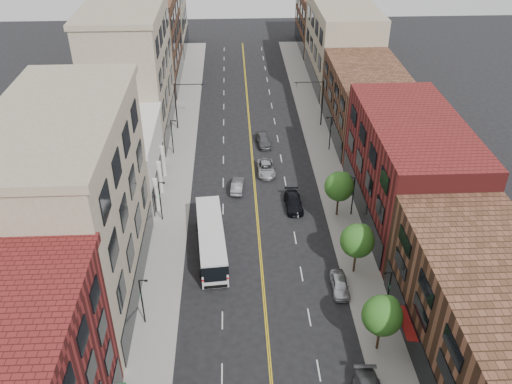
{
  "coord_description": "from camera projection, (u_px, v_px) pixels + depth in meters",
  "views": [
    {
      "loc": [
        -2.6,
        -27.4,
        36.69
      ],
      "look_at": [
        -0.26,
        21.79,
        5.0
      ],
      "focal_mm": 38.0,
      "sensor_mm": 36.0,
      "label": 1
    }
  ],
  "objects": [
    {
      "name": "car_lane_c",
      "position": [
        263.0,
        140.0,
        78.07
      ],
      "size": [
        2.38,
        4.77,
        1.56
      ],
      "primitive_type": "imported",
      "rotation": [
        0.0,
        0.0,
        0.12
      ],
      "color": "#4A4B4F",
      "rests_on": "ground"
    },
    {
      "name": "car_parked_far",
      "position": [
        340.0,
        285.0,
        52.53
      ],
      "size": [
        1.72,
        4.08,
        1.38
      ],
      "primitive_type": "imported",
      "rotation": [
        0.0,
        0.0,
        -0.02
      ],
      "color": "#B8BAC1",
      "rests_on": "ground"
    },
    {
      "name": "tree_r_1",
      "position": [
        383.0,
        314.0,
        44.53
      ],
      "size": [
        3.4,
        3.4,
        5.59
      ],
      "color": "black",
      "rests_on": "sidewalk_right"
    },
    {
      "name": "bldg_l_white",
      "position": [
        116.0,
        162.0,
        66.17
      ],
      "size": [
        10.0,
        14.0,
        8.0
      ],
      "primitive_type": "cube",
      "color": "silver",
      "rests_on": "ground"
    },
    {
      "name": "car_lane_b",
      "position": [
        266.0,
        168.0,
        71.41
      ],
      "size": [
        2.35,
        4.95,
        1.36
      ],
      "primitive_type": "imported",
      "rotation": [
        0.0,
        0.0,
        0.02
      ],
      "color": "#ACADB4",
      "rests_on": "ground"
    },
    {
      "name": "bldg_l_tanoffice",
      "position": [
        74.0,
        212.0,
        48.34
      ],
      "size": [
        10.0,
        22.0,
        18.0
      ],
      "primitive_type": "cube",
      "color": "gray",
      "rests_on": "ground"
    },
    {
      "name": "signal_mast_right",
      "position": [
        318.0,
        98.0,
        81.19
      ],
      "size": [
        4.49,
        0.18,
        7.2
      ],
      "color": "black",
      "rests_on": "sidewalk_right"
    },
    {
      "name": "bldg_r_mid",
      "position": [
        409.0,
        170.0,
        60.56
      ],
      "size": [
        10.0,
        22.0,
        12.0
      ],
      "primitive_type": "cube",
      "color": "maroon",
      "rests_on": "ground"
    },
    {
      "name": "car_lane_a",
      "position": [
        294.0,
        202.0,
        64.58
      ],
      "size": [
        2.11,
        4.9,
        1.41
      ],
      "primitive_type": "imported",
      "rotation": [
        0.0,
        0.0,
        0.03
      ],
      "color": "black",
      "rests_on": "ground"
    },
    {
      "name": "bldg_l_far_c",
      "position": [
        158.0,
        1.0,
        109.12
      ],
      "size": [
        10.0,
        16.0,
        20.0
      ],
      "primitive_type": "cube",
      "color": "gray",
      "rests_on": "ground"
    },
    {
      "name": "sidewalk_right",
      "position": [
        327.0,
        168.0,
        72.73
      ],
      "size": [
        4.0,
        110.0,
        0.15
      ],
      "primitive_type": "cube",
      "color": "gray",
      "rests_on": "ground"
    },
    {
      "name": "bldg_r_far_a",
      "position": [
        367.0,
        103.0,
        78.74
      ],
      "size": [
        10.0,
        20.0,
        10.0
      ],
      "primitive_type": "cube",
      "color": "#513220",
      "rests_on": "ground"
    },
    {
      "name": "lamp_r_1",
      "position": [
        388.0,
        291.0,
        48.52
      ],
      "size": [
        0.81,
        0.55,
        5.05
      ],
      "color": "black",
      "rests_on": "sidewalk_right"
    },
    {
      "name": "lamp_r_3",
      "position": [
        330.0,
        132.0,
        75.4
      ],
      "size": [
        0.81,
        0.55,
        5.05
      ],
      "color": "black",
      "rests_on": "sidewalk_right"
    },
    {
      "name": "lamp_r_2",
      "position": [
        353.0,
        194.0,
        61.96
      ],
      "size": [
        0.81,
        0.55,
        5.05
      ],
      "color": "black",
      "rests_on": "sidewalk_right"
    },
    {
      "name": "bldg_l_far_b",
      "position": [
        149.0,
        41.0,
        95.35
      ],
      "size": [
        10.0,
        20.0,
        15.0
      ],
      "primitive_type": "cube",
      "color": "#513220",
      "rests_on": "ground"
    },
    {
      "name": "lamp_l_2",
      "position": [
        161.0,
        199.0,
        61.08
      ],
      "size": [
        0.81,
        0.55,
        5.05
      ],
      "color": "black",
      "rests_on": "sidewalk_left"
    },
    {
      "name": "signal_mast_left",
      "position": [
        180.0,
        100.0,
        80.37
      ],
      "size": [
        4.49,
        0.18,
        7.2
      ],
      "color": "black",
      "rests_on": "sidewalk_left"
    },
    {
      "name": "car_lane_behind",
      "position": [
        238.0,
        185.0,
        67.82
      ],
      "size": [
        1.87,
        4.24,
        1.35
      ],
      "primitive_type": "imported",
      "rotation": [
        0.0,
        0.0,
        3.03
      ],
      "color": "#57565C",
      "rests_on": "ground"
    },
    {
      "name": "lamp_l_1",
      "position": [
        142.0,
        299.0,
        47.64
      ],
      "size": [
        0.81,
        0.55,
        5.05
      ],
      "color": "black",
      "rests_on": "sidewalk_left"
    },
    {
      "name": "bldg_r_far_c",
      "position": [
        324.0,
        22.0,
        112.91
      ],
      "size": [
        10.0,
        18.0,
        11.0
      ],
      "primitive_type": "cube",
      "color": "#513220",
      "rests_on": "ground"
    },
    {
      "name": "sidewalk_left",
      "position": [
        178.0,
        171.0,
        71.93
      ],
      "size": [
        4.0,
        110.0,
        0.15
      ],
      "primitive_type": "cube",
      "color": "gray",
      "rests_on": "ground"
    },
    {
      "name": "bldg_l_far_a",
      "position": [
        131.0,
        73.0,
        77.74
      ],
      "size": [
        10.0,
        20.0,
        18.0
      ],
      "primitive_type": "cube",
      "color": "gray",
      "rests_on": "ground"
    },
    {
      "name": "lamp_l_3",
      "position": [
        172.0,
        135.0,
        74.53
      ],
      "size": [
        0.81,
        0.55,
        5.05
      ],
      "color": "black",
      "rests_on": "sidewalk_left"
    },
    {
      "name": "city_bus",
      "position": [
        211.0,
        238.0,
        56.93
      ],
      "size": [
        3.69,
        12.27,
        3.11
      ],
      "rotation": [
        0.0,
        0.0,
        0.09
      ],
      "color": "silver",
      "rests_on": "ground"
    },
    {
      "name": "tree_r_3",
      "position": [
        340.0,
        185.0,
        61.33
      ],
      "size": [
        3.4,
        3.4,
        5.59
      ],
      "color": "black",
      "rests_on": "sidewalk_right"
    },
    {
      "name": "bldg_r_near",
      "position": [
        497.0,
        342.0,
        40.94
      ],
      "size": [
        10.0,
        26.0,
        10.0
      ],
      "primitive_type": "cube",
      "color": "#513220",
      "rests_on": "ground"
    },
    {
      "name": "tree_r_2",
      "position": [
        358.0,
        240.0,
        52.93
      ],
      "size": [
        3.4,
        3.4,
        5.59
      ],
      "color": "black",
      "rests_on": "sidewalk_right"
    },
    {
      "name": "bldg_r_far_b",
      "position": [
        342.0,
        44.0,
        95.3
      ],
      "size": [
        10.0,
        22.0,
        14.0
      ],
      "primitive_type": "cube",
      "color": "gray",
      "rests_on": "ground"
    }
  ]
}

